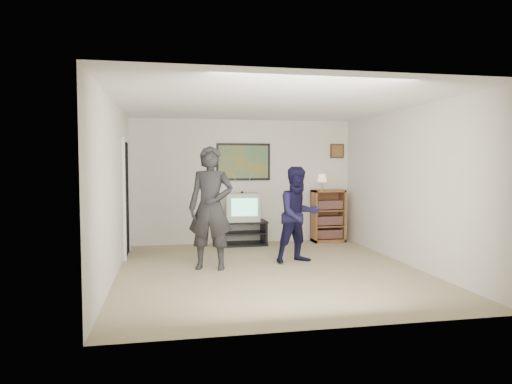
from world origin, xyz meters
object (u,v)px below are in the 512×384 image
object	(u,v)px
media_stand	(242,233)
bookshelf	(328,216)
crt_television	(242,207)
person_tall	(211,208)
person_short	(298,215)

from	to	relation	value
media_stand	bookshelf	size ratio (longest dim) A/B	0.91
crt_television	person_tall	distance (m)	2.11
crt_television	bookshelf	distance (m)	1.82
bookshelf	crt_television	bearing A→B (deg)	-178.42
media_stand	bookshelf	world-z (taller)	bookshelf
bookshelf	media_stand	bearing A→B (deg)	-178.43
media_stand	person_short	world-z (taller)	person_short
bookshelf	person_short	xyz separation A→B (m)	(-1.16, -1.80, 0.25)
bookshelf	person_tall	xyz separation A→B (m)	(-2.61, -2.00, 0.41)
crt_television	person_tall	bearing A→B (deg)	-108.69
person_short	media_stand	bearing A→B (deg)	96.80
crt_television	person_short	size ratio (longest dim) A/B	0.41
person_tall	person_short	distance (m)	1.47
bookshelf	person_short	size ratio (longest dim) A/B	0.68
crt_television	bookshelf	size ratio (longest dim) A/B	0.61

